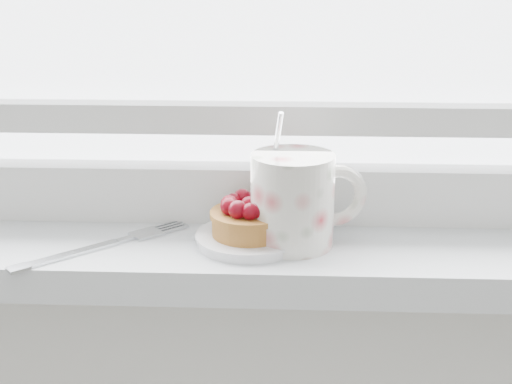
# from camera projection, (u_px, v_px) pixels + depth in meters

# --- Properties ---
(saucer) EXTENTS (0.12, 0.12, 0.01)m
(saucer) POSITION_uv_depth(u_px,v_px,m) (249.00, 239.00, 0.82)
(saucer) COLOR white
(saucer) RESTS_ON windowsill
(raspberry_tart) EXTENTS (0.09, 0.09, 0.05)m
(raspberry_tart) POSITION_uv_depth(u_px,v_px,m) (249.00, 217.00, 0.81)
(raspberry_tart) COLOR brown
(raspberry_tart) RESTS_ON saucer
(floral_mug) EXTENTS (0.15, 0.11, 0.15)m
(floral_mug) POSITION_uv_depth(u_px,v_px,m) (296.00, 198.00, 0.81)
(floral_mug) COLOR silver
(floral_mug) RESTS_ON windowsill
(fork) EXTENTS (0.18, 0.16, 0.00)m
(fork) POSITION_uv_depth(u_px,v_px,m) (102.00, 246.00, 0.81)
(fork) COLOR silver
(fork) RESTS_ON windowsill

